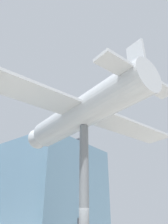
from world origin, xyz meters
name	(u,v)px	position (x,y,z in m)	size (l,w,h in m)	color
glass_pavilion_right	(47,191)	(10.46, 13.91, 5.48)	(11.76, 11.73, 11.54)	#60849E
support_pylon_central	(84,185)	(0.00, 0.00, 3.69)	(0.56, 0.56, 7.39)	slate
suspended_airplane	(81,114)	(0.08, 0.33, 8.43)	(17.25, 12.55, 3.53)	#B2B7BC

